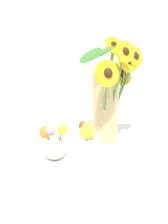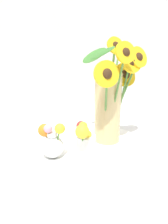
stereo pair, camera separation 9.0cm
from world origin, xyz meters
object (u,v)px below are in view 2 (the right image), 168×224
(serving_tray, at_px, (84,150))
(vase_bulb_right, at_px, (52,142))
(vase_small_center, at_px, (85,143))
(mason_jar_sunflowers, at_px, (111,97))

(serving_tray, relative_size, vase_bulb_right, 3.69)
(vase_bulb_right, bearing_deg, serving_tray, 1.71)
(serving_tray, distance_m, vase_bulb_right, 0.14)
(serving_tray, bearing_deg, vase_small_center, -116.63)
(serving_tray, relative_size, mason_jar_sunflowers, 1.21)
(serving_tray, height_order, vase_small_center, vase_small_center)
(serving_tray, bearing_deg, vase_bulb_right, -178.29)
(serving_tray, xyz_separation_m, vase_small_center, (-0.04, -0.08, 0.08))
(mason_jar_sunflowers, relative_size, vase_bulb_right, 3.04)
(mason_jar_sunflowers, xyz_separation_m, vase_small_center, (-0.16, -0.10, -0.10))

